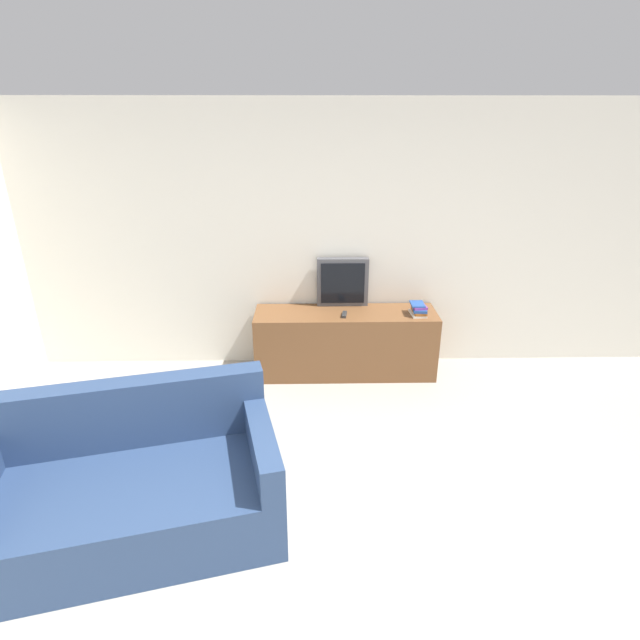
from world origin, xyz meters
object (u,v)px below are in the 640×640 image
(television, at_px, (343,282))
(remote_on_stand, at_px, (344,315))
(tv_stand, at_px, (345,343))
(book_stack, at_px, (419,310))
(couch, at_px, (132,491))

(television, xyz_separation_m, remote_on_stand, (0.00, -0.29, -0.23))
(tv_stand, distance_m, remote_on_stand, 0.35)
(book_stack, distance_m, remote_on_stand, 0.72)
(couch, xyz_separation_m, remote_on_stand, (1.44, 1.96, 0.38))
(couch, bearing_deg, tv_stand, 41.08)
(couch, distance_m, remote_on_stand, 2.47)
(couch, bearing_deg, book_stack, 29.06)
(television, height_order, book_stack, television)
(remote_on_stand, bearing_deg, tv_stand, 76.77)
(couch, height_order, remote_on_stand, couch)
(remote_on_stand, bearing_deg, book_stack, 0.93)
(tv_stand, xyz_separation_m, couch, (-1.46, -2.05, -0.04))
(tv_stand, distance_m, couch, 2.52)
(tv_stand, relative_size, couch, 0.92)
(book_stack, bearing_deg, television, 158.92)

